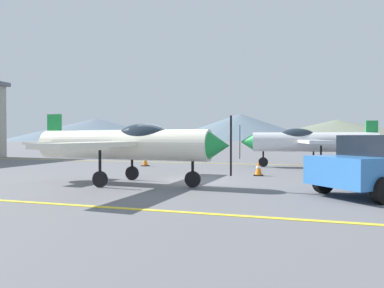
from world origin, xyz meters
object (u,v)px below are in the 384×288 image
airplane_mid (308,141)px  traffic_cone_side (258,169)px  airplane_near (129,144)px  traffic_cone_front (145,161)px

airplane_mid → traffic_cone_side: 5.18m
traffic_cone_side → airplane_near: bearing=-135.4°
airplane_near → airplane_mid: 10.31m
airplane_near → airplane_mid: bearing=55.1°
airplane_near → traffic_cone_front: 7.35m
traffic_cone_front → traffic_cone_side: 7.04m
traffic_cone_front → traffic_cone_side: same height
airplane_mid → airplane_near: bearing=-124.9°
airplane_near → traffic_cone_side: size_ratio=13.53×
traffic_cone_front → traffic_cone_side: bearing=-25.5°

